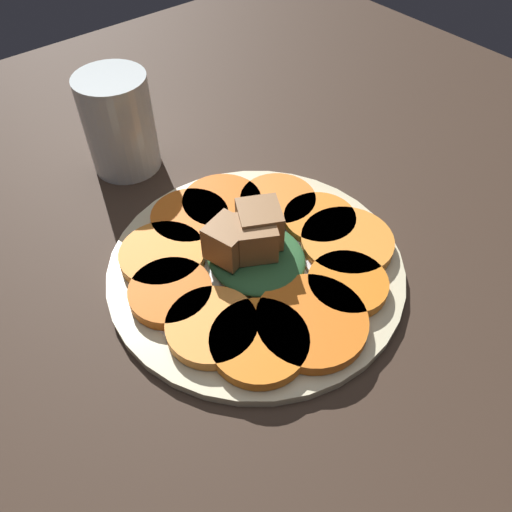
% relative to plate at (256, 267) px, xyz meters
% --- Properties ---
extents(table_slab, '(1.20, 1.20, 0.02)m').
position_rel_plate_xyz_m(table_slab, '(0.00, 0.00, -0.02)').
color(table_slab, '#38281E').
rests_on(table_slab, ground).
extents(plate, '(0.29, 0.29, 0.01)m').
position_rel_plate_xyz_m(plate, '(0.00, 0.00, 0.00)').
color(plate, beige).
rests_on(plate, table_slab).
extents(carrot_slice_0, '(0.08, 0.08, 0.01)m').
position_rel_plate_xyz_m(carrot_slice_0, '(-0.08, -0.05, 0.01)').
color(carrot_slice_0, orange).
rests_on(carrot_slice_0, plate).
extents(carrot_slice_1, '(0.09, 0.09, 0.01)m').
position_rel_plate_xyz_m(carrot_slice_1, '(-0.04, -0.09, 0.01)').
color(carrot_slice_1, orange).
rests_on(carrot_slice_1, plate).
extents(carrot_slice_2, '(0.08, 0.08, 0.01)m').
position_rel_plate_xyz_m(carrot_slice_2, '(0.00, -0.09, 0.01)').
color(carrot_slice_2, orange).
rests_on(carrot_slice_2, plate).
extents(carrot_slice_3, '(0.08, 0.08, 0.01)m').
position_rel_plate_xyz_m(carrot_slice_3, '(0.05, -0.07, 0.01)').
color(carrot_slice_3, orange).
rests_on(carrot_slice_3, plate).
extents(carrot_slice_4, '(0.09, 0.09, 0.01)m').
position_rel_plate_xyz_m(carrot_slice_4, '(0.09, -0.02, 0.01)').
color(carrot_slice_4, '#D66014').
rests_on(carrot_slice_4, plate).
extents(carrot_slice_5, '(0.08, 0.08, 0.01)m').
position_rel_plate_xyz_m(carrot_slice_5, '(0.09, 0.02, 0.01)').
color(carrot_slice_5, orange).
rests_on(carrot_slice_5, plate).
extents(carrot_slice_6, '(0.08, 0.08, 0.01)m').
position_rel_plate_xyz_m(carrot_slice_6, '(0.06, 0.07, 0.01)').
color(carrot_slice_6, orange).
rests_on(carrot_slice_6, plate).
extents(carrot_slice_7, '(0.08, 0.08, 0.01)m').
position_rel_plate_xyz_m(carrot_slice_7, '(0.02, 0.09, 0.01)').
color(carrot_slice_7, orange).
rests_on(carrot_slice_7, plate).
extents(carrot_slice_8, '(0.08, 0.08, 0.01)m').
position_rel_plate_xyz_m(carrot_slice_8, '(-0.04, 0.08, 0.01)').
color(carrot_slice_8, '#F99539').
rests_on(carrot_slice_8, plate).
extents(carrot_slice_9, '(0.09, 0.09, 0.01)m').
position_rel_plate_xyz_m(carrot_slice_9, '(-0.08, 0.06, 0.01)').
color(carrot_slice_9, orange).
rests_on(carrot_slice_9, plate).
extents(carrot_slice_10, '(0.10, 0.10, 0.01)m').
position_rel_plate_xyz_m(carrot_slice_10, '(-0.09, 0.01, 0.01)').
color(carrot_slice_10, orange).
rests_on(carrot_slice_10, plate).
extents(center_pile, '(0.10, 0.09, 0.06)m').
position_rel_plate_xyz_m(center_pile, '(0.00, 0.00, 0.03)').
color(center_pile, '#2D6033').
rests_on(center_pile, plate).
extents(fork, '(0.19, 0.06, 0.00)m').
position_rel_plate_xyz_m(fork, '(-0.01, -0.05, 0.01)').
color(fork, silver).
rests_on(fork, plate).
extents(water_glass, '(0.08, 0.08, 0.12)m').
position_rel_plate_xyz_m(water_glass, '(0.23, 0.01, 0.05)').
color(water_glass, silver).
rests_on(water_glass, table_slab).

